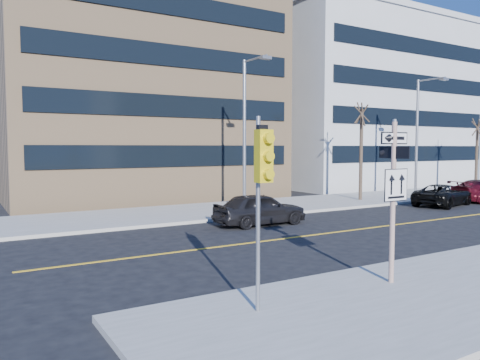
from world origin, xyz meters
TOP-DOWN VIEW (x-y plane):
  - ground at (0.00, 0.00)m, footprint 120.00×120.00m
  - far_sidewalk at (18.00, 12.00)m, footprint 66.00×6.00m
  - road_centerline at (12.00, 4.00)m, footprint 40.00×0.14m
  - sign_pole at (0.00, -2.51)m, footprint 0.92×0.92m
  - traffic_signal at (-4.00, -2.66)m, footprint 0.32×0.45m
  - parked_car_a at (2.47, 7.17)m, footprint 1.82×4.36m
  - parked_car_c at (15.81, 7.29)m, footprint 3.20×5.07m
  - streetlight_a at (4.00, 10.76)m, footprint 0.55×2.25m
  - streetlight_b at (18.00, 10.76)m, footprint 0.55×2.25m
  - street_tree_west at (13.00, 11.30)m, footprint 1.80×1.80m
  - street_tree_east at (26.00, 11.60)m, footprint 1.80×1.80m
  - building_brick at (2.00, 25.00)m, footprint 18.00×18.00m
  - building_grey_mid at (24.00, 24.00)m, footprint 20.00×16.00m
  - building_grey_far at (45.00, 27.00)m, footprint 18.00×18.00m

SIDE VIEW (x-z plane):
  - ground at x=0.00m, z-range 0.00..0.00m
  - road_centerline at x=12.00m, z-range 0.00..0.01m
  - far_sidewalk at x=18.00m, z-range 0.00..0.15m
  - parked_car_c at x=15.81m, z-range 0.00..1.30m
  - parked_car_a at x=2.47m, z-range 0.00..1.48m
  - sign_pole at x=0.00m, z-range 0.41..4.47m
  - traffic_signal at x=-4.00m, z-range 1.03..5.03m
  - streetlight_a at x=4.00m, z-range 0.76..8.76m
  - streetlight_b at x=18.00m, z-range 0.76..8.76m
  - street_tree_east at x=26.00m, z-range 2.07..7.82m
  - street_tree_west at x=13.00m, z-range 2.35..8.70m
  - building_grey_mid at x=24.00m, z-range 0.00..15.00m
  - building_grey_far at x=45.00m, z-range 0.00..16.00m
  - building_brick at x=2.00m, z-range 0.00..18.00m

